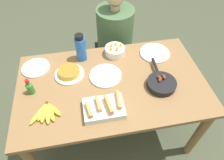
{
  "coord_description": "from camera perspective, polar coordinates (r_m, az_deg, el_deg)",
  "views": [
    {
      "loc": [
        -0.19,
        -1.01,
        1.95
      ],
      "look_at": [
        0.0,
        0.0,
        0.78
      ],
      "focal_mm": 32.0,
      "sensor_mm": 36.0,
      "label": 1
    }
  ],
  "objects": [
    {
      "name": "ground_plane",
      "position": [
        2.21,
        0.0,
        -13.34
      ],
      "size": [
        14.0,
        14.0,
        0.0
      ],
      "primitive_type": "plane",
      "color": "#474C38"
    },
    {
      "name": "dining_table",
      "position": [
        1.66,
        0.0,
        -3.03
      ],
      "size": [
        1.49,
        0.88,
        0.75
      ],
      "color": "olive",
      "rests_on": "ground_plane"
    },
    {
      "name": "banana_bunch",
      "position": [
        1.47,
        -18.26,
        -8.67
      ],
      "size": [
        0.23,
        0.19,
        0.04
      ],
      "color": "yellow",
      "rests_on": "dining_table"
    },
    {
      "name": "melon_tray",
      "position": [
        1.4,
        -2.29,
        -7.93
      ],
      "size": [
        0.28,
        0.2,
        0.1
      ],
      "color": "silver",
      "rests_on": "dining_table"
    },
    {
      "name": "skillet",
      "position": [
        1.59,
        13.87,
        -0.88
      ],
      "size": [
        0.23,
        0.39,
        0.08
      ],
      "rotation": [
        0.0,
        0.0,
        1.51
      ],
      "color": "black",
      "rests_on": "dining_table"
    },
    {
      "name": "frittata_plate_center",
      "position": [
        1.65,
        -12.13,
        2.06
      ],
      "size": [
        0.24,
        0.24,
        0.06
      ],
      "color": "white",
      "rests_on": "dining_table"
    },
    {
      "name": "empty_plate_near_front",
      "position": [
        1.86,
        12.1,
        7.55
      ],
      "size": [
        0.27,
        0.27,
        0.02
      ],
      "color": "white",
      "rests_on": "dining_table"
    },
    {
      "name": "empty_plate_far_left",
      "position": [
        1.8,
        -20.94,
        3.25
      ],
      "size": [
        0.23,
        0.23,
        0.02
      ],
      "color": "white",
      "rests_on": "dining_table"
    },
    {
      "name": "empty_plate_far_right",
      "position": [
        1.62,
        -1.87,
        1.25
      ],
      "size": [
        0.26,
        0.26,
        0.02
      ],
      "color": "white",
      "rests_on": "dining_table"
    },
    {
      "name": "fruit_bowl_mango",
      "position": [
        1.79,
        0.83,
        8.44
      ],
      "size": [
        0.18,
        0.18,
        0.12
      ],
      "color": "white",
      "rests_on": "dining_table"
    },
    {
      "name": "water_bottle",
      "position": [
        1.72,
        -8.94,
        9.03
      ],
      "size": [
        0.09,
        0.09,
        0.25
      ],
      "color": "blue",
      "rests_on": "dining_table"
    },
    {
      "name": "hot_sauce_bottle",
      "position": [
        1.59,
        -22.45,
        -1.92
      ],
      "size": [
        0.05,
        0.05,
        0.14
      ],
      "color": "#337F2D",
      "rests_on": "dining_table"
    },
    {
      "name": "person_figure",
      "position": [
        2.29,
        0.8,
        9.35
      ],
      "size": [
        0.42,
        0.42,
        1.21
      ],
      "color": "black",
      "rests_on": "ground_plane"
    }
  ]
}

